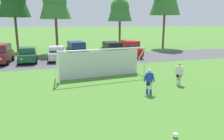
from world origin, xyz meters
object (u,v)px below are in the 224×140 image
parked_car_slot_far_right (130,48)px  player_midfield_center (149,82)px  parked_car_slot_center (57,53)px  parked_car_slot_left (1,54)px  soccer_ball (175,135)px  parked_car_slot_center_left (28,55)px  parked_car_slot_right (112,51)px  soccer_goal (102,62)px  player_striker_near (179,74)px  parked_car_slot_center_right (77,50)px

parked_car_slot_far_right → player_midfield_center: bearing=-107.1°
parked_car_slot_center → parked_car_slot_far_right: parked_car_slot_far_right is taller
player_midfield_center → parked_car_slot_left: bearing=127.7°
soccer_ball → parked_car_slot_center_left: (-6.83, 19.26, 0.77)m
parked_car_slot_right → soccer_goal: bearing=-113.3°
soccer_goal → parked_car_slot_far_right: (6.30, 9.42, -0.18)m
soccer_ball → player_striker_near: (4.48, 6.38, 0.71)m
parked_car_slot_left → parked_car_slot_center: (6.08, -0.04, -0.24)m
parked_car_slot_center_left → parked_car_slot_center: same height
soccer_goal → parked_car_slot_center: (-3.17, 9.25, -0.42)m
parked_car_slot_far_right → parked_car_slot_right: bearing=-154.3°
soccer_goal → player_striker_near: (4.89, -3.83, -0.47)m
player_striker_near → parked_car_slot_center: parked_car_slot_center is taller
soccer_ball → player_midfield_center: bearing=74.5°
soccer_goal → parked_car_slot_center_left: size_ratio=1.79×
player_striker_near → player_midfield_center: same height
parked_car_slot_center_left → player_striker_near: bearing=-48.7°
parked_car_slot_center_left → parked_car_slot_center: 3.25m
soccer_goal → parked_car_slot_left: 13.11m
parked_car_slot_center_right → parked_car_slot_far_right: (6.98, -0.52, 0.00)m
soccer_ball → parked_car_slot_center_right: bearing=93.1°
parked_car_slot_center_left → parked_car_slot_center_right: (5.73, 0.89, 0.24)m
parked_car_slot_center_left → player_midfield_center: bearing=-59.6°
player_striker_near → parked_car_slot_left: bearing=137.2°
soccer_ball → parked_car_slot_far_right: size_ratio=0.05×
player_striker_near → parked_car_slot_far_right: size_ratio=0.35×
player_striker_near → player_midfield_center: 3.28m
player_midfield_center → parked_car_slot_center_left: bearing=120.4°
soccer_ball → parked_car_slot_far_right: 20.51m
parked_car_slot_left → parked_car_slot_far_right: same height
parked_car_slot_center_right → player_striker_near: bearing=-68.0°
parked_car_slot_center_left → parked_car_slot_left: bearing=175.2°
player_midfield_center → parked_car_slot_center: (-5.02, 14.30, 0.05)m
player_midfield_center → parked_car_slot_left: 18.14m
parked_car_slot_right → parked_car_slot_far_right: same height
parked_car_slot_right → player_midfield_center: bearing=-97.1°
soccer_ball → player_midfield_center: (1.43, 5.16, 0.71)m
soccer_goal → parked_car_slot_center_left: (-6.41, 9.05, -0.42)m
parked_car_slot_center_right → parked_car_slot_far_right: bearing=-4.3°
player_midfield_center → parked_car_slot_far_right: 15.14m
parked_car_slot_center → parked_car_slot_center_right: 2.60m
parked_car_slot_center_right → parked_car_slot_right: size_ratio=1.02×
parked_car_slot_center_right → parked_car_slot_left: bearing=-175.6°
parked_car_slot_center_left → parked_car_slot_center: bearing=3.6°
parked_car_slot_center → player_striker_near: bearing=-58.3°
parked_car_slot_right → parked_car_slot_center_left: bearing=174.3°
parked_car_slot_center_left → parked_car_slot_center: size_ratio=0.98×
parked_car_slot_left → parked_car_slot_center_left: 2.86m
player_midfield_center → parked_car_slot_right: parked_car_slot_right is taller
soccer_ball → parked_car_slot_left: bearing=116.4°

